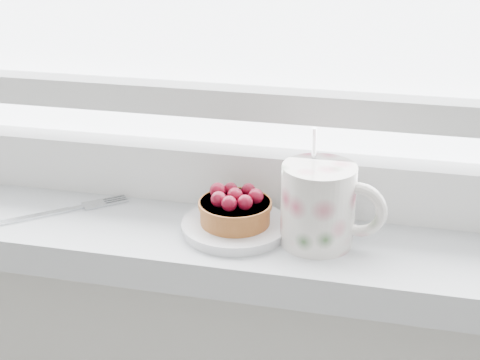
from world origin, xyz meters
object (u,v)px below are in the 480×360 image
(saucer, at_px, (235,227))
(floral_mug, at_px, (321,204))
(raspberry_tart, at_px, (235,208))
(fork, at_px, (57,212))

(saucer, height_order, floral_mug, floral_mug)
(raspberry_tart, xyz_separation_m, floral_mug, (0.10, -0.00, 0.02))
(saucer, height_order, raspberry_tart, raspberry_tart)
(raspberry_tart, bearing_deg, fork, -179.24)
(floral_mug, height_order, fork, floral_mug)
(raspberry_tart, height_order, floral_mug, floral_mug)
(raspberry_tart, xyz_separation_m, fork, (-0.22, -0.00, -0.03))
(floral_mug, bearing_deg, saucer, 177.39)
(raspberry_tart, height_order, fork, raspberry_tart)
(floral_mug, relative_size, fork, 0.91)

